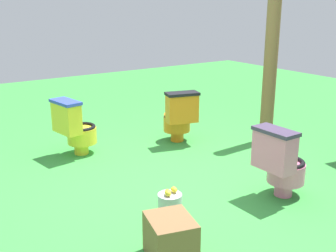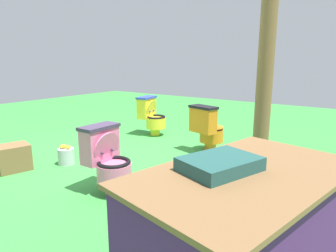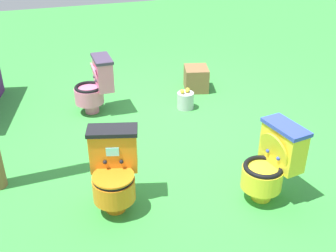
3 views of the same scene
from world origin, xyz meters
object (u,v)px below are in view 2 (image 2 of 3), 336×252
(toilet_orange, at_px, (208,128))
(vendor_table, at_px, (243,230))
(small_crate, at_px, (13,158))
(lemon_bucket, at_px, (66,156))
(toilet_yellow, at_px, (152,115))
(wooden_post, at_px, (264,84))
(toilet_pink, at_px, (108,159))

(toilet_orange, xyz_separation_m, vendor_table, (2.43, 1.54, 0.02))
(small_crate, xyz_separation_m, lemon_bucket, (-0.53, 0.36, -0.05))
(toilet_yellow, relative_size, wooden_post, 0.32)
(vendor_table, xyz_separation_m, lemon_bucket, (-0.78, -2.83, -0.28))
(vendor_table, bearing_deg, lemon_bucket, -105.47)
(toilet_pink, height_order, lemon_bucket, toilet_pink)
(toilet_pink, relative_size, wooden_post, 0.32)
(toilet_yellow, height_order, toilet_orange, same)
(toilet_yellow, xyz_separation_m, small_crate, (2.51, -0.29, -0.21))
(wooden_post, xyz_separation_m, small_crate, (1.55, -2.69, -0.97))
(small_crate, distance_m, lemon_bucket, 0.65)
(toilet_yellow, xyz_separation_m, toilet_pink, (2.26, 1.19, 0.00))
(toilet_yellow, xyz_separation_m, vendor_table, (2.76, 2.90, 0.02))
(toilet_yellow, relative_size, small_crate, 1.90)
(toilet_orange, xyz_separation_m, lemon_bucket, (1.65, -1.29, -0.25))
(toilet_pink, height_order, vendor_table, vendor_table)
(toilet_yellow, bearing_deg, small_crate, -15.56)
(toilet_yellow, distance_m, toilet_pink, 2.56)
(toilet_pink, relative_size, small_crate, 1.90)
(toilet_orange, distance_m, wooden_post, 1.43)
(vendor_table, height_order, wooden_post, wooden_post)
(toilet_pink, bearing_deg, toilet_yellow, -152.66)
(vendor_table, distance_m, wooden_post, 2.01)
(lemon_bucket, bearing_deg, wooden_post, 113.62)
(toilet_yellow, relative_size, lemon_bucket, 2.63)
(toilet_orange, distance_m, toilet_pink, 1.94)
(toilet_orange, bearing_deg, toilet_pink, -79.59)
(small_crate, bearing_deg, toilet_pink, 99.63)
(lemon_bucket, bearing_deg, small_crate, -34.25)
(vendor_table, relative_size, lemon_bucket, 5.83)
(wooden_post, bearing_deg, toilet_yellow, -111.91)
(small_crate, bearing_deg, lemon_bucket, 145.75)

